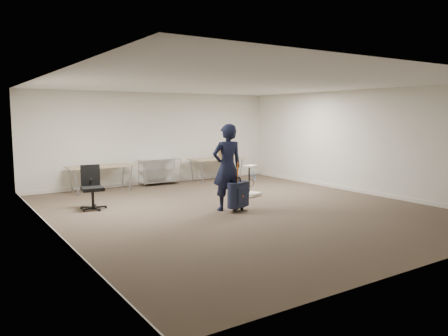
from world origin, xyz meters
TOP-DOWN VIEW (x-y plane):
  - ground at (0.00, 0.00)m, footprint 9.00×9.00m
  - room_shell at (0.00, 1.38)m, footprint 8.00×9.00m
  - folding_table_left at (-1.90, 3.95)m, footprint 1.80×0.75m
  - folding_table_right at (1.90, 3.95)m, footprint 1.80×0.75m
  - wire_shelf at (0.00, 4.20)m, footprint 1.22×0.47m
  - person at (-0.28, 0.07)m, footprint 0.76×0.55m
  - suitcase at (-0.15, -0.18)m, footprint 0.45×0.33m
  - office_chair at (-2.77, 1.82)m, footprint 0.60×0.60m
  - equipment_cart at (1.19, 1.17)m, footprint 0.55×0.55m
  - cardboard_box at (2.23, 3.90)m, footprint 0.43×0.34m

SIDE VIEW (x-z plane):
  - ground at x=0.00m, z-range 0.00..0.00m
  - room_shell at x=0.00m, z-range -4.45..4.55m
  - equipment_cart at x=1.19m, z-range -0.19..0.62m
  - office_chair at x=-2.77m, z-range -0.20..0.80m
  - suitcase at x=-0.15m, z-range -0.18..0.92m
  - wire_shelf at x=0.00m, z-range 0.04..0.84m
  - folding_table_left at x=-1.90m, z-range 0.31..1.04m
  - folding_table_right at x=1.90m, z-range 0.31..1.04m
  - cardboard_box at x=2.23m, z-range 0.73..1.04m
  - person at x=-0.28m, z-range 0.00..1.93m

